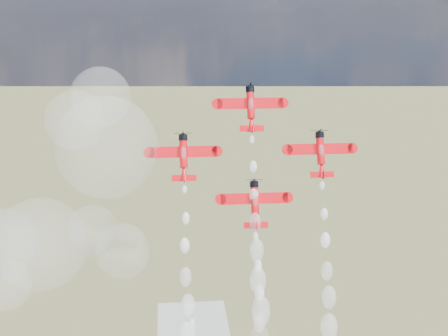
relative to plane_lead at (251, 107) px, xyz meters
name	(u,v)px	position (x,y,z in m)	size (l,w,h in m)	color
plane_lead	(251,107)	(0.00, 0.00, 0.00)	(14.01, 6.56, 9.49)	red
plane_left	(184,156)	(-14.38, -3.92, -9.27)	(14.01, 6.56, 9.49)	red
plane_right	(321,153)	(14.38, -3.92, -9.27)	(14.01, 6.56, 9.49)	red
plane_slot	(255,203)	(0.00, -7.83, -18.54)	(14.01, 6.56, 9.49)	red
drifted_smoke_cloud	(55,202)	(-43.05, 7.11, -21.99)	(66.07, 38.59, 51.53)	white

